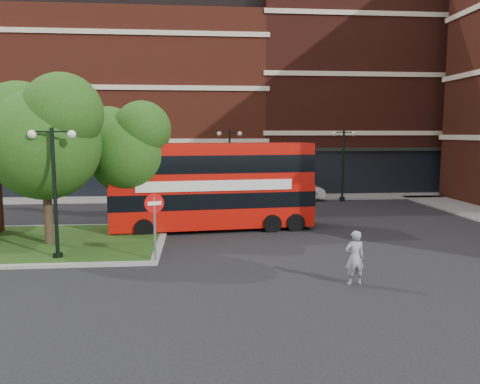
{
  "coord_description": "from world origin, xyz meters",
  "views": [
    {
      "loc": [
        -0.22,
        -17.54,
        4.8
      ],
      "look_at": [
        1.8,
        4.51,
        2.0
      ],
      "focal_mm": 35.0,
      "sensor_mm": 36.0,
      "label": 1
    }
  ],
  "objects": [
    {
      "name": "no_entry_sign",
      "position": [
        -1.8,
        -0.5,
        1.87
      ],
      "size": [
        0.7,
        0.31,
        2.62
      ],
      "rotation": [
        0.0,
        0.0,
        0.36
      ],
      "color": "slate",
      "rests_on": "ground"
    },
    {
      "name": "terrace_far_left",
      "position": [
        -8.0,
        24.0,
        7.0
      ],
      "size": [
        26.0,
        12.0,
        14.0
      ],
      "primitive_type": "cube",
      "color": "maroon",
      "rests_on": "ground"
    },
    {
      "name": "traffic_island",
      "position": [
        -8.0,
        3.0,
        0.07
      ],
      "size": [
        12.6,
        7.6,
        0.15
      ],
      "color": "gray",
      "rests_on": "ground"
    },
    {
      "name": "ground",
      "position": [
        0.0,
        0.0,
        0.0
      ],
      "size": [
        120.0,
        120.0,
        0.0
      ],
      "primitive_type": "plane",
      "color": "black",
      "rests_on": "ground"
    },
    {
      "name": "lamp_far_right",
      "position": [
        10.0,
        14.5,
        2.83
      ],
      "size": [
        1.72,
        0.36,
        5.0
      ],
      "color": "black",
      "rests_on": "ground"
    },
    {
      "name": "terrace_far_right",
      "position": [
        14.0,
        24.0,
        8.0
      ],
      "size": [
        18.0,
        12.0,
        16.0
      ],
      "primitive_type": "cube",
      "color": "#471911",
      "rests_on": "ground"
    },
    {
      "name": "pavement_far",
      "position": [
        0.0,
        16.5,
        0.06
      ],
      "size": [
        44.0,
        3.0,
        0.12
      ],
      "primitive_type": "cube",
      "color": "slate",
      "rests_on": "ground"
    },
    {
      "name": "lamp_far_left",
      "position": [
        2.0,
        14.5,
        2.83
      ],
      "size": [
        1.72,
        0.36,
        5.0
      ],
      "color": "black",
      "rests_on": "ground"
    },
    {
      "name": "woman",
      "position": [
        4.72,
        -3.5,
        0.87
      ],
      "size": [
        0.67,
        0.47,
        1.75
      ],
      "primitive_type": "imported",
      "rotation": [
        0.0,
        0.0,
        3.22
      ],
      "color": "gray",
      "rests_on": "ground"
    },
    {
      "name": "lamp_island",
      "position": [
        -5.5,
        0.2,
        2.83
      ],
      "size": [
        1.72,
        0.36,
        5.0
      ],
      "color": "black",
      "rests_on": "ground"
    },
    {
      "name": "car_silver",
      "position": [
        -1.97,
        14.5,
        0.74
      ],
      "size": [
        4.41,
        1.89,
        1.48
      ],
      "primitive_type": "imported",
      "rotation": [
        0.0,
        0.0,
        1.54
      ],
      "color": "silver",
      "rests_on": "ground"
    },
    {
      "name": "car_white",
      "position": [
        6.57,
        15.29,
        0.76
      ],
      "size": [
        4.74,
        2.01,
        1.52
      ],
      "primitive_type": "imported",
      "rotation": [
        0.0,
        0.0,
        1.48
      ],
      "color": "silver",
      "rests_on": "ground"
    },
    {
      "name": "tree_island_west",
      "position": [
        -6.6,
        2.58,
        4.79
      ],
      "size": [
        5.4,
        4.71,
        7.21
      ],
      "color": "#2D2116",
      "rests_on": "ground"
    },
    {
      "name": "bus",
      "position": [
        0.52,
        5.46,
        2.48
      ],
      "size": [
        10.07,
        3.24,
        3.78
      ],
      "rotation": [
        0.0,
        0.0,
        0.1
      ],
      "color": "#B50E07",
      "rests_on": "ground"
    },
    {
      "name": "tree_island_east",
      "position": [
        -3.58,
        5.06,
        4.24
      ],
      "size": [
        4.46,
        3.9,
        6.29
      ],
      "color": "#2D2116",
      "rests_on": "ground"
    }
  ]
}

